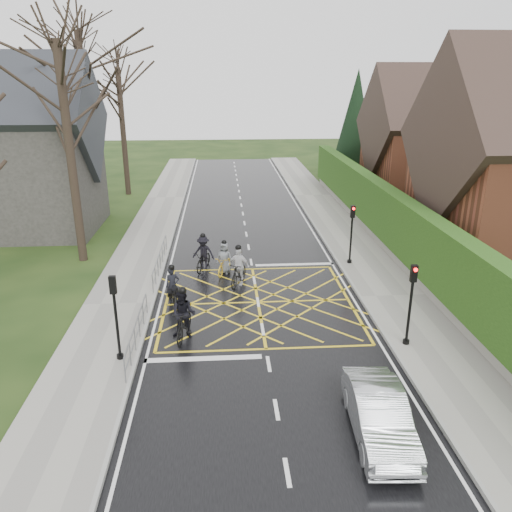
{
  "coord_description": "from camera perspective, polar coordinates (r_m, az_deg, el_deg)",
  "views": [
    {
      "loc": [
        -1.46,
        -19.79,
        9.32
      ],
      "look_at": [
        0.08,
        2.37,
        1.3
      ],
      "focal_mm": 35.0,
      "sensor_mm": 36.0,
      "label": 1
    }
  ],
  "objects": [
    {
      "name": "traffic_light_ne",
      "position": [
        26.02,
        10.83,
        2.37
      ],
      "size": [
        0.24,
        0.31,
        3.21
      ],
      "rotation": [
        0.0,
        0.0,
        3.14
      ],
      "color": "black",
      "rests_on": "ground"
    },
    {
      "name": "tree_far",
      "position": [
        42.57,
        -15.2,
        16.33
      ],
      "size": [
        8.4,
        8.4,
        10.4
      ],
      "color": "black",
      "rests_on": "ground"
    },
    {
      "name": "hedge",
      "position": [
        28.32,
        15.2,
        4.38
      ],
      "size": [
        0.9,
        38.0,
        2.8
      ],
      "primitive_type": "cube",
      "color": "#1A3C10",
      "rests_on": "stone_wall"
    },
    {
      "name": "traffic_light_sw",
      "position": [
        17.49,
        -15.67,
        -6.93
      ],
      "size": [
        0.24,
        0.31,
        3.21
      ],
      "color": "black",
      "rests_on": "ground"
    },
    {
      "name": "church",
      "position": [
        34.29,
        -25.01,
        10.68
      ],
      "size": [
        8.8,
        7.8,
        11.0
      ],
      "color": "#2D2B28",
      "rests_on": "ground"
    },
    {
      "name": "cyclist_front",
      "position": [
        23.47,
        -2.01,
        -1.63
      ],
      "size": [
        1.26,
        2.04,
        1.98
      ],
      "rotation": [
        0.0,
        0.0,
        -0.38
      ],
      "color": "black",
      "rests_on": "ground"
    },
    {
      "name": "sidewalk_right",
      "position": [
        23.08,
        15.31,
        -4.52
      ],
      "size": [
        3.0,
        80.0,
        0.15
      ],
      "primitive_type": "cube",
      "color": "gray",
      "rests_on": "ground"
    },
    {
      "name": "railing_south",
      "position": [
        18.66,
        -13.48,
        -7.97
      ],
      "size": [
        0.05,
        5.04,
        1.03
      ],
      "color": "slate",
      "rests_on": "ground"
    },
    {
      "name": "ground",
      "position": [
        21.92,
        0.23,
        -5.31
      ],
      "size": [
        120.0,
        120.0,
        0.0
      ],
      "primitive_type": "plane",
      "color": "black",
      "rests_on": "ground"
    },
    {
      "name": "road",
      "position": [
        21.92,
        0.23,
        -5.3
      ],
      "size": [
        9.0,
        80.0,
        0.01
      ],
      "primitive_type": "cube",
      "color": "black",
      "rests_on": "ground"
    },
    {
      "name": "tree_mid",
      "position": [
        34.86,
        -19.08,
        17.7
      ],
      "size": [
        10.08,
        10.08,
        12.48
      ],
      "color": "black",
      "rests_on": "ground"
    },
    {
      "name": "cyclist_lead",
      "position": [
        24.88,
        -3.62,
        -0.7
      ],
      "size": [
        1.18,
        1.9,
        1.74
      ],
      "rotation": [
        0.0,
        0.0,
        -0.33
      ],
      "color": "gold",
      "rests_on": "ground"
    },
    {
      "name": "tree_near",
      "position": [
        26.9,
        -21.05,
        15.6
      ],
      "size": [
        9.24,
        9.24,
        11.44
      ],
      "color": "black",
      "rests_on": "ground"
    },
    {
      "name": "cyclist_rear",
      "position": [
        21.86,
        -9.49,
        -4.0
      ],
      "size": [
        1.09,
        1.95,
        1.79
      ],
      "rotation": [
        0.0,
        0.0,
        0.26
      ],
      "color": "black",
      "rests_on": "ground"
    },
    {
      "name": "conifer",
      "position": [
        47.58,
        11.27,
        14.27
      ],
      "size": [
        4.6,
        4.6,
        10.0
      ],
      "color": "black",
      "rests_on": "ground"
    },
    {
      "name": "traffic_light_se",
      "position": [
        18.56,
        17.21,
        -5.48
      ],
      "size": [
        0.24,
        0.31,
        3.21
      ],
      "rotation": [
        0.0,
        0.0,
        3.14
      ],
      "color": "black",
      "rests_on": "ground"
    },
    {
      "name": "railing_north",
      "position": [
        25.47,
        -10.93,
        -0.1
      ],
      "size": [
        0.05,
        6.04,
        1.03
      ],
      "color": "slate",
      "rests_on": "ground"
    },
    {
      "name": "stone_wall",
      "position": [
        28.81,
        14.89,
        1.02
      ],
      "size": [
        0.5,
        38.0,
        0.7
      ],
      "primitive_type": "cube",
      "color": "slate",
      "rests_on": "ground"
    },
    {
      "name": "cyclist_back",
      "position": [
        18.96,
        -8.25,
        -7.14
      ],
      "size": [
        1.04,
        2.13,
        2.06
      ],
      "rotation": [
        0.0,
        0.0,
        -0.18
      ],
      "color": "black",
      "rests_on": "ground"
    },
    {
      "name": "house_far",
      "position": [
        41.42,
        19.54,
        11.86
      ],
      "size": [
        9.8,
        8.8,
        10.3
      ],
      "color": "brown",
      "rests_on": "ground"
    },
    {
      "name": "cyclist_mid",
      "position": [
        25.52,
        -6.02,
        -0.01
      ],
      "size": [
        1.27,
        2.07,
        1.91
      ],
      "rotation": [
        0.0,
        0.0,
        -0.29
      ],
      "color": "black",
      "rests_on": "ground"
    },
    {
      "name": "car",
      "position": [
        14.6,
        13.9,
        -17.21
      ],
      "size": [
        1.63,
        4.07,
        1.32
      ],
      "primitive_type": "imported",
      "rotation": [
        0.0,
        0.0,
        -0.06
      ],
      "color": "silver",
      "rests_on": "ground"
    },
    {
      "name": "sidewalk_left",
      "position": [
        22.31,
        -15.4,
        -5.4
      ],
      "size": [
        3.0,
        80.0,
        0.15
      ],
      "primitive_type": "cube",
      "color": "gray",
      "rests_on": "ground"
    }
  ]
}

